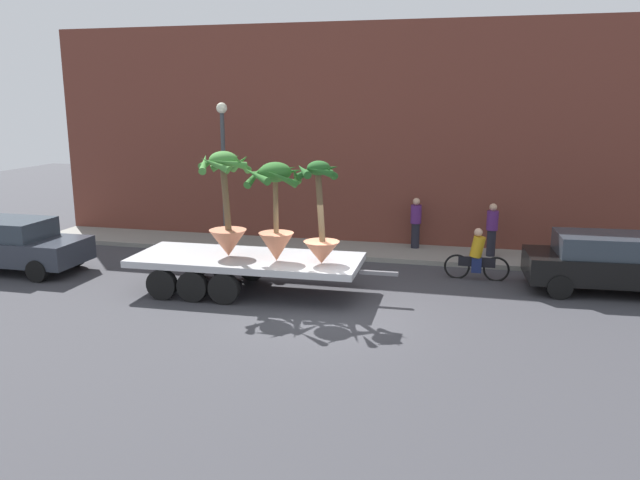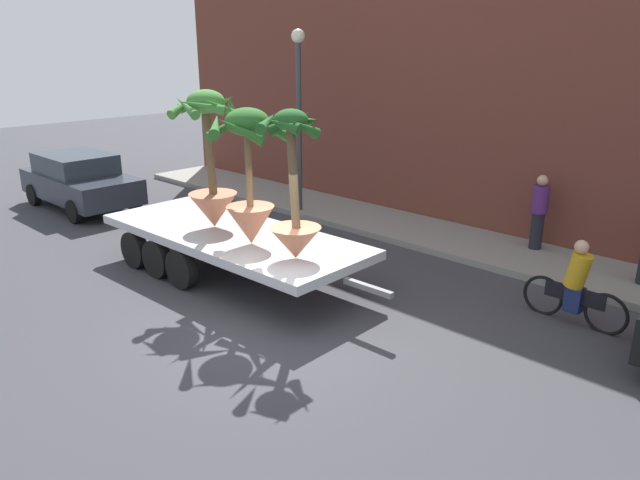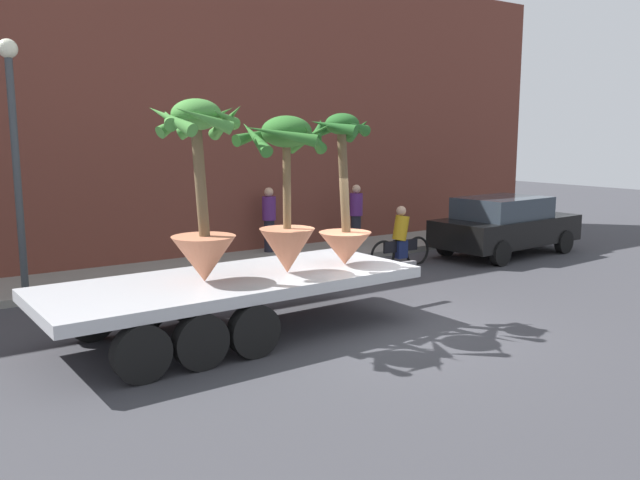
% 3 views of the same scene
% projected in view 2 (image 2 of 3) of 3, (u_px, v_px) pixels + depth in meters
% --- Properties ---
extents(ground_plane, '(60.00, 60.00, 0.00)m').
position_uv_depth(ground_plane, '(274.00, 329.00, 10.14)').
color(ground_plane, '#38383D').
extents(sidewalk, '(24.00, 2.20, 0.15)m').
position_uv_depth(sidewalk, '(464.00, 243.00, 14.29)').
color(sidewalk, gray).
rests_on(sidewalk, ground).
extents(building_facade, '(24.00, 1.20, 7.62)m').
position_uv_depth(building_facade, '(513.00, 79.00, 14.28)').
color(building_facade, brown).
rests_on(building_facade, ground).
extents(flatbed_trailer, '(7.11, 2.51, 0.98)m').
position_uv_depth(flatbed_trailer, '(224.00, 238.00, 12.40)').
color(flatbed_trailer, '#B7BABF').
rests_on(flatbed_trailer, ground).
extents(potted_palm_rear, '(1.56, 1.69, 2.56)m').
position_uv_depth(potted_palm_rear, '(249.00, 177.00, 11.02)').
color(potted_palm_rear, '#C17251').
rests_on(potted_palm_rear, flatbed_trailer).
extents(potted_palm_middle, '(1.47, 1.46, 2.79)m').
position_uv_depth(potted_palm_middle, '(211.00, 166.00, 12.07)').
color(potted_palm_middle, '#C17251').
rests_on(potted_palm_middle, flatbed_trailer).
extents(potted_palm_front, '(1.19, 1.26, 2.62)m').
position_uv_depth(potted_palm_front, '(294.00, 200.00, 10.34)').
color(potted_palm_front, '#C17251').
rests_on(potted_palm_front, flatbed_trailer).
extents(cyclist, '(1.84, 0.35, 1.54)m').
position_uv_depth(cyclist, '(576.00, 287.00, 10.19)').
color(cyclist, black).
rests_on(cyclist, ground).
extents(trailing_car, '(4.16, 1.97, 1.58)m').
position_uv_depth(trailing_car, '(80.00, 180.00, 17.39)').
color(trailing_car, '#2D333D').
rests_on(trailing_car, ground).
extents(pedestrian_far_left, '(0.36, 0.36, 1.71)m').
position_uv_depth(pedestrian_far_left, '(539.00, 211.00, 13.41)').
color(pedestrian_far_left, black).
rests_on(pedestrian_far_left, sidewalk).
extents(street_lamp, '(0.36, 0.36, 4.83)m').
position_uv_depth(street_lamp, '(299.00, 98.00, 15.91)').
color(street_lamp, '#383D42').
rests_on(street_lamp, sidewalk).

